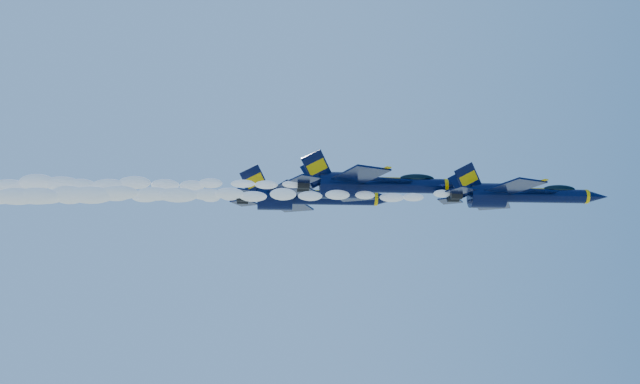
{
  "coord_description": "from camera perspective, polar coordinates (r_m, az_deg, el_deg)",
  "views": [
    {
      "loc": [
        -4.19,
        -74.47,
        134.48
      ],
      "look_at": [
        0.11,
        -3.25,
        152.18
      ],
      "focal_mm": 40.0,
      "sensor_mm": 36.0,
      "label": 1
    }
  ],
  "objects": [
    {
      "name": "smoke_trail_jet_lead",
      "position": [
        67.7,
        -8.62,
        -0.23
      ],
      "size": [
        45.37,
        1.87,
        1.69
      ],
      "primitive_type": "ellipsoid",
      "color": "white"
    },
    {
      "name": "smoke_trail_jet_second",
      "position": [
        73.89,
        -19.62,
        0.58
      ],
      "size": [
        45.37,
        2.08,
        1.88
      ],
      "primitive_type": "ellipsoid",
      "color": "white"
    },
    {
      "name": "jet_third",
      "position": [
        81.74,
        -1.02,
        -0.41
      ],
      "size": [
        18.61,
        15.27,
        6.92
      ],
      "color": "black"
    },
    {
      "name": "jet_lead",
      "position": [
        71.38,
        15.59,
        -0.23
      ],
      "size": [
        15.69,
        12.87,
        5.83
      ],
      "color": "black"
    },
    {
      "name": "jet_second",
      "position": [
        71.66,
        4.23,
        0.59
      ],
      "size": [
        17.45,
        14.31,
        6.48
      ],
      "color": "black"
    },
    {
      "name": "smoke_trail_jet_third",
      "position": [
        86.02,
        -21.87,
        -0.39
      ],
      "size": [
        45.37,
        2.22,
        2.0
      ],
      "primitive_type": "ellipsoid",
      "color": "white"
    }
  ]
}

